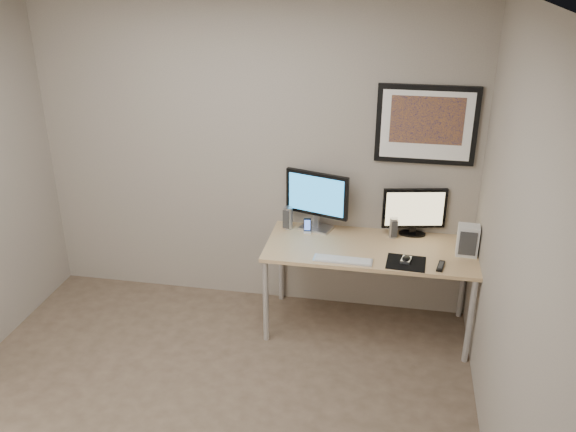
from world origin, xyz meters
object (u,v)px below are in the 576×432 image
at_px(framed_art, 426,125).
at_px(keyboard, 343,260).
at_px(desk, 370,255).
at_px(fan_unit, 468,240).
at_px(speaker_right, 393,228).
at_px(speaker_left, 288,218).
at_px(monitor_tv, 414,211).
at_px(monitor_large, 317,198).
at_px(phone_dock, 307,226).

bearing_deg(framed_art, keyboard, -131.97).
distance_m(desk, fan_unit, 0.74).
xyz_separation_m(desk, keyboard, (-0.18, -0.26, 0.07)).
xyz_separation_m(framed_art, speaker_right, (-0.19, -0.12, -0.81)).
bearing_deg(speaker_right, fan_unit, -37.10).
bearing_deg(speaker_right, framed_art, 16.36).
xyz_separation_m(framed_art, speaker_left, (-1.03, -0.11, -0.80)).
xyz_separation_m(monitor_tv, speaker_left, (-1.00, -0.06, -0.12)).
relative_size(monitor_large, fan_unit, 2.19).
bearing_deg(keyboard, monitor_large, 119.26).
distance_m(monitor_tv, speaker_right, 0.21).
height_order(desk, framed_art, framed_art).
xyz_separation_m(monitor_tv, fan_unit, (0.40, -0.28, -0.09)).
xyz_separation_m(monitor_tv, phone_dock, (-0.83, -0.12, -0.15)).
height_order(desk, keyboard, keyboard).
bearing_deg(keyboard, speaker_right, 55.13).
bearing_deg(speaker_left, speaker_right, 15.47).
height_order(desk, fan_unit, fan_unit).
bearing_deg(speaker_right, phone_dock, 167.64).
bearing_deg(fan_unit, monitor_tv, 148.53).
bearing_deg(monitor_large, desk, -12.12).
bearing_deg(speaker_left, keyboard, -28.02).
xyz_separation_m(speaker_left, speaker_right, (0.85, -0.01, -0.01)).
bearing_deg(fan_unit, desk, -176.29).
relative_size(framed_art, phone_dock, 5.82).
bearing_deg(speaker_left, monitor_large, 24.39).
height_order(desk, monitor_large, monitor_large).
bearing_deg(speaker_left, framed_art, 22.19).
relative_size(speaker_right, phone_dock, 1.26).
height_order(framed_art, speaker_left, framed_art).
height_order(monitor_large, speaker_right, monitor_large).
height_order(desk, phone_dock, phone_dock).
relative_size(desk, keyboard, 3.69).
distance_m(desk, speaker_right, 0.31).
distance_m(speaker_right, phone_dock, 0.68).
relative_size(monitor_tv, keyboard, 1.15).
bearing_deg(keyboard, framed_art, 49.47).
bearing_deg(fan_unit, speaker_right, 162.64).
relative_size(speaker_left, phone_dock, 1.46).
bearing_deg(phone_dock, speaker_left, 153.05).
height_order(desk, speaker_left, speaker_left).
relative_size(desk, monitor_tv, 3.22).
distance_m(monitor_tv, keyboard, 0.77).
distance_m(speaker_left, keyboard, 0.70).
xyz_separation_m(desk, monitor_large, (-0.46, 0.25, 0.34)).
bearing_deg(fan_unit, keyboard, -160.10).
distance_m(monitor_large, phone_dock, 0.23).
distance_m(speaker_left, fan_unit, 1.41).
xyz_separation_m(framed_art, monitor_tv, (-0.03, -0.05, -0.68)).
xyz_separation_m(desk, framed_art, (0.35, 0.33, 0.96)).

